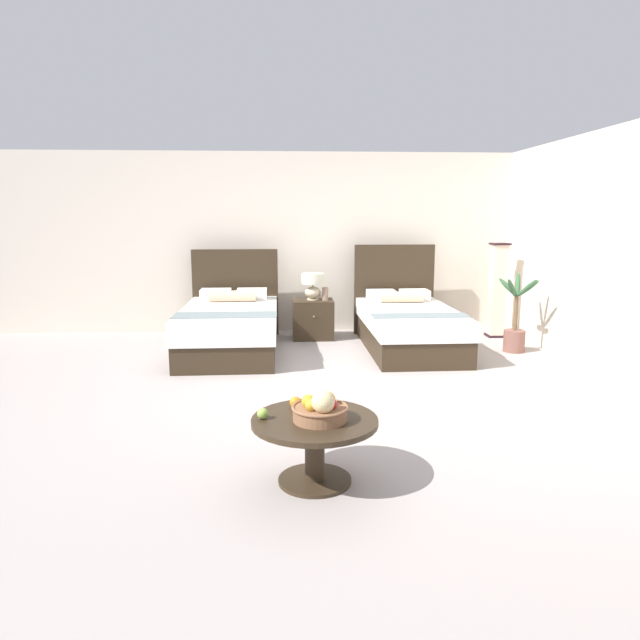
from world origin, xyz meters
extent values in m
cube|color=#A39894|center=(0.00, 0.00, -0.01)|extent=(9.45, 9.75, 0.02)
cube|color=beige|center=(0.00, 3.08, 1.29)|extent=(9.45, 0.12, 2.57)
cube|color=beige|center=(2.92, 0.40, 1.29)|extent=(0.12, 5.35, 2.57)
cube|color=#322618|center=(-1.13, 1.67, 0.15)|extent=(1.14, 2.08, 0.30)
cube|color=white|center=(-1.13, 1.67, 0.43)|extent=(1.18, 2.12, 0.26)
cube|color=#322618|center=(-1.14, 2.73, 0.61)|extent=(1.20, 0.07, 1.22)
cube|color=white|center=(-1.38, 2.44, 0.63)|extent=(0.40, 0.30, 0.14)
cube|color=white|center=(-0.89, 2.45, 0.63)|extent=(0.40, 0.30, 0.14)
cylinder|color=#D4B08F|center=(-1.13, 2.20, 0.63)|extent=(0.61, 0.16, 0.15)
cube|color=slate|center=(-1.12, 1.15, 0.56)|extent=(1.18, 0.43, 0.01)
cube|color=#322618|center=(1.13, 1.67, 0.16)|extent=(1.08, 2.05, 0.31)
cube|color=white|center=(1.13, 1.67, 0.42)|extent=(1.12, 2.09, 0.22)
cube|color=#322618|center=(1.12, 2.72, 0.64)|extent=(1.14, 0.07, 1.28)
cube|color=white|center=(0.89, 2.43, 0.60)|extent=(0.38, 0.30, 0.14)
cube|color=white|center=(1.35, 2.43, 0.60)|extent=(0.38, 0.30, 0.14)
cylinder|color=#D4B08F|center=(1.12, 2.19, 0.60)|extent=(0.58, 0.16, 0.15)
cube|color=slate|center=(1.13, 1.15, 0.53)|extent=(1.12, 0.33, 0.01)
cube|color=#322618|center=(-0.06, 2.44, 0.27)|extent=(0.56, 0.45, 0.54)
sphere|color=tan|center=(-0.06, 2.20, 0.35)|extent=(0.02, 0.02, 0.02)
cylinder|color=beige|center=(-0.06, 2.46, 0.55)|extent=(0.16, 0.16, 0.02)
ellipsoid|color=beige|center=(-0.06, 2.46, 0.64)|extent=(0.22, 0.22, 0.16)
cylinder|color=#99844C|center=(-0.06, 2.46, 0.74)|extent=(0.02, 0.02, 0.04)
cylinder|color=beige|center=(-0.06, 2.46, 0.83)|extent=(0.31, 0.31, 0.14)
cylinder|color=#9B7964|center=(0.11, 2.40, 0.62)|extent=(0.08, 0.08, 0.17)
torus|color=#9B7964|center=(0.11, 2.40, 0.71)|extent=(0.08, 0.08, 0.01)
cylinder|color=#322618|center=(-0.25, -1.91, 0.01)|extent=(0.47, 0.47, 0.02)
cylinder|color=#322618|center=(-0.25, -1.91, 0.20)|extent=(0.13, 0.13, 0.39)
cylinder|color=#322618|center=(-0.25, -1.91, 0.41)|extent=(0.80, 0.80, 0.04)
cylinder|color=#8C5F41|center=(-0.22, -1.95, 0.47)|extent=(0.34, 0.34, 0.08)
torus|color=#8C5F41|center=(-0.22, -1.95, 0.51)|extent=(0.36, 0.36, 0.02)
sphere|color=gold|center=(-0.29, -1.92, 0.55)|extent=(0.08, 0.08, 0.08)
sphere|color=gold|center=(-0.28, -2.00, 0.55)|extent=(0.08, 0.08, 0.08)
sphere|color=beige|center=(-0.21, -2.02, 0.57)|extent=(0.14, 0.14, 0.14)
sphere|color=red|center=(-0.15, -1.97, 0.54)|extent=(0.07, 0.07, 0.07)
sphere|color=orange|center=(-0.16, -1.89, 0.55)|extent=(0.09, 0.09, 0.09)
sphere|color=red|center=(-0.24, -1.87, 0.54)|extent=(0.07, 0.07, 0.07)
sphere|color=#89AE45|center=(-0.58, -1.90, 0.46)|extent=(0.07, 0.07, 0.07)
sphere|color=orange|center=(-0.37, -1.70, 0.47)|extent=(0.08, 0.08, 0.08)
cube|color=black|center=(2.52, 2.42, 0.01)|extent=(0.24, 0.24, 0.03)
cube|color=beige|center=(2.52, 2.42, 0.66)|extent=(0.20, 0.20, 1.26)
cube|color=black|center=(2.52, 2.42, 1.30)|extent=(0.24, 0.24, 0.02)
cylinder|color=brown|center=(2.42, 1.51, 0.14)|extent=(0.26, 0.26, 0.27)
cylinder|color=brown|center=(2.42, 1.51, 0.49)|extent=(0.04, 0.04, 0.44)
ellipsoid|color=#345C3A|center=(2.56, 1.51, 0.80)|extent=(0.30, 0.06, 0.24)
ellipsoid|color=#345C3A|center=(2.46, 1.60, 0.84)|extent=(0.14, 0.23, 0.31)
ellipsoid|color=#345C3A|center=(2.32, 1.56, 0.81)|extent=(0.25, 0.16, 0.26)
ellipsoid|color=#345C3A|center=(2.30, 1.39, 0.82)|extent=(0.27, 0.31, 0.31)
ellipsoid|color=#345C3A|center=(2.48, 1.36, 0.82)|extent=(0.16, 0.35, 0.30)
camera|label=1|loc=(-0.42, -5.35, 1.70)|focal=32.20mm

